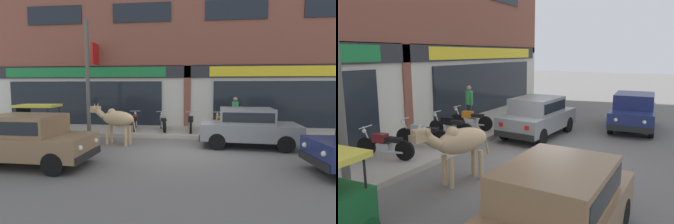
% 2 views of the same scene
% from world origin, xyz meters
% --- Properties ---
extents(ground_plane, '(90.00, 90.00, 0.00)m').
position_xyz_m(ground_plane, '(0.00, 0.00, 0.00)').
color(ground_plane, '#605E5B').
extents(sidewalk, '(19.00, 2.87, 0.16)m').
position_xyz_m(sidewalk, '(0.00, 3.63, 0.08)').
color(sidewalk, '#A8A093').
rests_on(sidewalk, ground).
extents(shop_building, '(23.00, 1.40, 10.28)m').
position_xyz_m(shop_building, '(-0.00, 5.33, 4.95)').
color(shop_building, brown).
rests_on(shop_building, ground).
extents(cow, '(2.08, 1.00, 1.61)m').
position_xyz_m(cow, '(-2.61, 0.86, 1.01)').
color(cow, tan).
rests_on(cow, ground).
extents(car_0, '(3.71, 1.87, 1.46)m').
position_xyz_m(car_0, '(2.41, 0.97, 0.81)').
color(car_0, black).
rests_on(car_0, ground).
extents(car_2, '(3.66, 1.71, 1.46)m').
position_xyz_m(car_2, '(-4.22, -2.15, 0.81)').
color(car_2, black).
rests_on(car_2, ground).
extents(auto_rickshaw, '(2.03, 1.29, 1.52)m').
position_xyz_m(auto_rickshaw, '(-6.15, 1.14, 0.66)').
color(auto_rickshaw, black).
rests_on(auto_rickshaw, ground).
extents(motorcycle_0, '(0.62, 1.79, 0.88)m').
position_xyz_m(motorcycle_0, '(-2.50, 3.50, 0.54)').
color(motorcycle_0, black).
rests_on(motorcycle_0, sidewalk).
extents(motorcycle_1, '(0.67, 1.78, 0.88)m').
position_xyz_m(motorcycle_1, '(-1.10, 3.40, 0.54)').
color(motorcycle_1, black).
rests_on(motorcycle_1, sidewalk).
extents(motorcycle_2, '(0.52, 1.81, 0.88)m').
position_xyz_m(motorcycle_2, '(0.23, 3.33, 0.54)').
color(motorcycle_2, black).
rests_on(motorcycle_2, sidewalk).
extents(motorcycle_3, '(0.52, 1.81, 0.88)m').
position_xyz_m(motorcycle_3, '(1.58, 3.39, 0.54)').
color(motorcycle_3, black).
rests_on(motorcycle_3, sidewalk).
extents(pedestrian, '(0.32, 0.44, 1.60)m').
position_xyz_m(pedestrian, '(2.37, 4.01, 1.14)').
color(pedestrian, '#2D2D33').
rests_on(pedestrian, sidewalk).
extents(utility_pole, '(0.18, 0.18, 5.09)m').
position_xyz_m(utility_pole, '(-4.42, 2.50, 2.70)').
color(utility_pole, '#595651').
rests_on(utility_pole, sidewalk).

